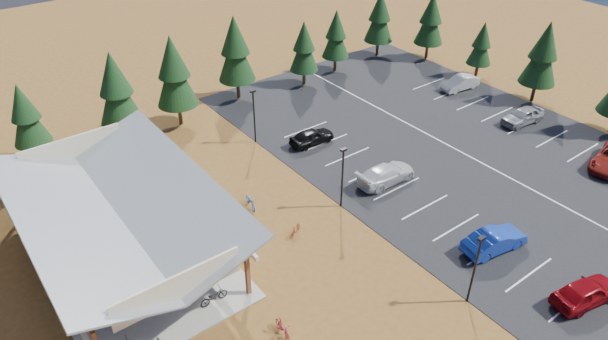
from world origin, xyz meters
The scene contains 35 objects.
ground centered at (0.00, 0.00, 0.00)m, with size 140.00×140.00×0.00m, color brown.
asphalt_lot centered at (18.50, 3.00, 0.02)m, with size 27.00×44.00×0.04m, color black.
concrete_pad centered at (-10.00, 7.00, 0.05)m, with size 10.60×18.60×0.10m, color gray.
bike_pavilion centered at (-10.00, 7.00, 3.82)m, with size 11.65×19.40×4.97m.
lamp_post_0 centered at (5.00, -10.00, 2.98)m, with size 0.50×0.25×5.14m.
lamp_post_1 centered at (5.00, 2.00, 2.98)m, with size 0.50×0.25×5.14m.
lamp_post_2 centered at (5.00, 14.00, 2.98)m, with size 0.50×0.25×5.14m.
trash_bin_0 centered at (-3.98, 4.96, 0.45)m, with size 0.60×0.60×0.90m, color #4E2B1C.
trash_bin_1 centered at (-2.88, 4.01, 0.45)m, with size 0.60×0.60×0.90m, color #4E2B1C.
pine_2 centered at (-11.53, 22.78, 4.33)m, with size 3.05×3.05×7.10m.
pine_3 centered at (-4.33, 21.11, 5.27)m, with size 3.70×3.70×8.63m.
pine_4 centered at (1.12, 21.16, 5.39)m, with size 3.79×3.79×8.82m.
pine_5 centered at (8.47, 22.63, 5.36)m, with size 3.77×3.77×8.78m.
pine_6 centered at (15.97, 21.21, 4.34)m, with size 3.05×3.05×7.11m.
pine_7 centered at (21.09, 22.08, 4.33)m, with size 3.04×3.04×7.09m.
pine_8 centered at (28.16, 22.51, 4.83)m, with size 3.40×3.40×7.92m.
pine_11 centered at (32.43, 3.78, 5.13)m, with size 3.61×3.61×8.40m.
pine_12 centered at (32.86, 11.25, 3.82)m, with size 2.69×2.69×6.28m.
pine_13 centered at (32.36, 18.32, 4.82)m, with size 3.39×3.39×7.90m.
bike_1 centered at (-12.31, 4.15, 0.64)m, with size 0.51×1.79×1.08m, color #989BA1.
bike_2 centered at (-12.76, 8.36, 0.53)m, with size 0.58×1.65×0.87m, color navy.
bike_3 centered at (-11.78, 11.99, 0.61)m, with size 0.48×1.69×1.02m, color maroon.
bike_4 centered at (-7.52, -0.80, 0.59)m, with size 0.65×1.85×0.97m, color black.
bike_5 centered at (-7.27, 4.83, 0.64)m, with size 0.51×1.80×1.08m, color gray.
bike_6 centered at (-7.39, 10.53, 0.50)m, with size 0.53×1.52×0.80m, color #273C98.
bike_7 centered at (-6.98, 12.40, 0.60)m, with size 0.47×1.68×1.01m, color maroon.
bike_11 centered at (-5.54, -5.27, 0.54)m, with size 0.51×1.79×1.08m, color maroon.
bike_14 centered at (-0.53, 6.07, 0.49)m, with size 0.66×1.88×0.99m, color #18499E.
bike_15 centered at (0.25, 1.39, 0.44)m, with size 0.42×1.48×0.89m, color maroon.
car_0 centered at (10.65, -14.32, 0.83)m, with size 1.87×4.66×1.59m, color maroon.
car_1 centered at (10.12, -8.04, 0.83)m, with size 1.67×4.79×1.58m, color #1734A0.
car_3 centered at (9.95, 2.26, 0.80)m, with size 2.14×5.27×1.53m, color silver.
car_4 centered at (8.88, 10.67, 0.75)m, with size 1.68×4.18×1.42m, color black.
car_8 centered at (27.30, 1.51, 0.81)m, with size 1.83×4.55×1.55m, color gray.
car_9 centered at (28.54, 10.06, 0.77)m, with size 1.55×4.44×1.46m, color #B9B9B9.
Camera 1 is at (-17.02, -22.50, 25.24)m, focal length 32.00 mm.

